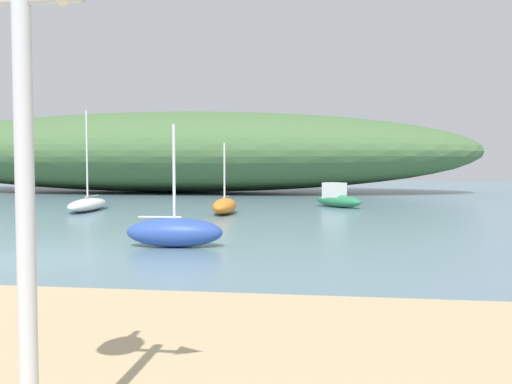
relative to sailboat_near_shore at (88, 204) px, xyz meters
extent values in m
plane|color=slate|center=(4.28, -12.97, -0.32)|extent=(120.00, 120.00, 0.00)
ellipsoid|color=#476B3D|center=(-1.43, 17.96, 2.84)|extent=(48.20, 14.37, 6.31)
cylinder|color=silver|center=(9.71, -21.87, 1.53)|extent=(0.12, 0.12, 3.30)
cylinder|color=silver|center=(9.71, -21.87, 2.98)|extent=(0.82, 0.07, 0.07)
ellipsoid|color=white|center=(0.00, 0.00, -0.02)|extent=(1.67, 4.41, 0.59)
cylinder|color=silver|center=(0.00, 0.00, 2.28)|extent=(0.08, 0.08, 4.37)
cylinder|color=silver|center=(-0.07, 0.64, 0.35)|extent=(0.27, 1.93, 0.06)
ellipsoid|color=#287A4C|center=(11.90, 3.84, 0.01)|extent=(2.83, 2.84, 0.64)
cube|color=silver|center=(11.69, 4.05, 0.53)|extent=(1.30, 1.30, 0.85)
ellipsoid|color=#2D4C9E|center=(7.38, -10.58, 0.08)|extent=(2.70, 1.17, 0.80)
cylinder|color=silver|center=(7.38, -10.58, 1.63)|extent=(0.08, 0.08, 2.77)
cylinder|color=silver|center=(6.98, -10.61, 0.49)|extent=(1.19, 0.14, 0.06)
ellipsoid|color=orange|center=(6.81, -0.74, 0.04)|extent=(1.08, 2.99, 0.71)
cylinder|color=silver|center=(6.81, -0.74, 1.52)|extent=(0.08, 0.08, 2.68)
cylinder|color=silver|center=(6.80, -0.30, 0.43)|extent=(0.10, 1.33, 0.06)
camera|label=1|loc=(11.65, -25.16, 1.96)|focal=39.08mm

